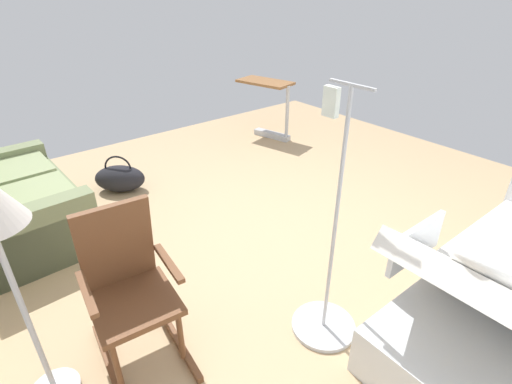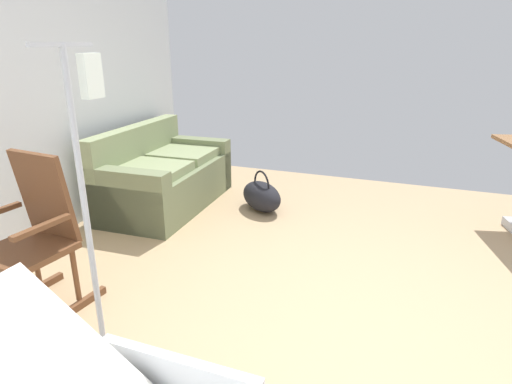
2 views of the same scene
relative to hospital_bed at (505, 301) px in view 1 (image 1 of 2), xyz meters
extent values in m
plane|color=tan|center=(1.84, 0.17, -0.31)|extent=(6.41, 6.41, 0.00)
cube|color=silver|center=(0.00, 0.01, -0.14)|extent=(0.89, 1.94, 0.35)
cube|color=white|center=(0.00, 0.50, 0.38)|extent=(0.92, 0.86, 0.66)
ellipsoid|color=white|center=(0.01, 0.66, 0.63)|extent=(0.34, 0.48, 0.39)
cube|color=silver|center=(0.51, 0.31, 0.32)|extent=(0.04, 0.56, 0.28)
cylinder|color=black|center=(0.37, 0.81, -0.26)|extent=(0.10, 0.10, 0.10)
cylinder|color=black|center=(0.35, -0.79, -0.26)|extent=(0.10, 0.10, 0.10)
cube|color=#737D57|center=(3.36, 2.15, -0.09)|extent=(1.63, 0.91, 0.45)
cube|color=gray|center=(2.99, 2.09, 0.18)|extent=(0.69, 0.67, 0.10)
cube|color=gray|center=(3.73, 2.12, 0.18)|extent=(0.69, 0.67, 0.10)
cube|color=#737D57|center=(2.65, 2.12, -0.01)|extent=(0.21, 0.86, 0.60)
cube|color=#737D57|center=(4.07, 2.17, -0.01)|extent=(0.21, 0.86, 0.60)
cube|color=brown|center=(1.36, 2.12, -0.29)|extent=(0.76, 0.12, 0.05)
cube|color=brown|center=(1.31, 1.69, -0.29)|extent=(0.76, 0.12, 0.05)
cylinder|color=brown|center=(1.13, 1.74, -0.06)|extent=(0.04, 0.04, 0.40)
cylinder|color=brown|center=(1.17, 2.12, -0.06)|extent=(0.04, 0.04, 0.40)
cylinder|color=brown|center=(1.50, 1.70, -0.06)|extent=(0.04, 0.04, 0.40)
cylinder|color=brown|center=(1.54, 2.08, -0.06)|extent=(0.04, 0.04, 0.40)
cube|color=brown|center=(1.34, 1.91, 0.14)|extent=(0.51, 0.53, 0.04)
cube|color=brown|center=(1.54, 1.89, 0.44)|extent=(0.16, 0.44, 0.60)
cube|color=brown|center=(1.29, 1.68, 0.36)|extent=(0.39, 0.08, 0.03)
cube|color=brown|center=(1.34, 2.14, 0.36)|extent=(0.39, 0.08, 0.03)
cylinder|color=#B2B5BA|center=(1.43, 2.43, 0.29)|extent=(0.03, 0.03, 1.15)
cube|color=#B2B5BA|center=(3.79, -1.32, -0.27)|extent=(0.61, 0.26, 0.08)
cylinder|color=black|center=(3.53, -1.38, -0.28)|extent=(0.07, 0.07, 0.06)
cylinder|color=black|center=(4.04, -1.25, -0.28)|extent=(0.07, 0.07, 0.06)
cylinder|color=#B2B5BA|center=(3.53, -1.38, 0.14)|extent=(0.05, 0.05, 0.74)
cube|color=brown|center=(3.92, -1.28, 0.51)|extent=(0.87, 0.58, 0.04)
ellipsoid|color=black|center=(3.59, 1.15, -0.16)|extent=(0.60, 0.64, 0.30)
torus|color=black|center=(3.59, 1.15, -0.03)|extent=(0.21, 0.24, 0.30)
cylinder|color=#B2B5BA|center=(0.77, 0.84, -0.30)|extent=(0.44, 0.44, 0.03)
cylinder|color=#B2B5BA|center=(0.77, 0.84, 0.54)|extent=(0.02, 0.02, 1.65)
cube|color=#B2B5BA|center=(0.77, 0.84, 1.37)|extent=(0.28, 0.02, 0.02)
cube|color=white|center=(0.89, 0.84, 1.26)|extent=(0.09, 0.04, 0.16)
camera|label=1|loc=(-0.42, 2.40, 1.82)|focal=27.10mm
camera|label=2|loc=(-0.42, -0.29, 1.37)|focal=30.22mm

